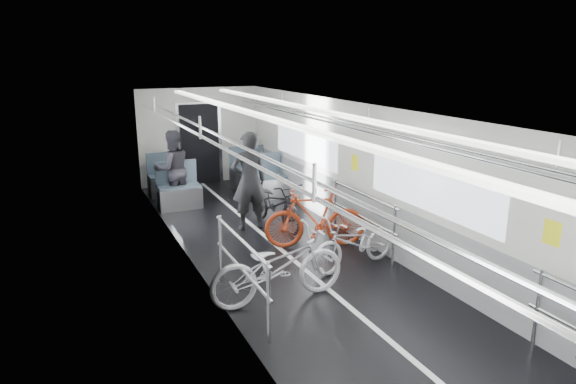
% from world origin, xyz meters
% --- Properties ---
extents(car_shell, '(3.02, 14.01, 2.41)m').
position_xyz_m(car_shell, '(0.00, 1.78, 1.13)').
color(car_shell, black).
rests_on(car_shell, ground).
extents(bike_left_far, '(1.89, 0.67, 0.99)m').
position_xyz_m(bike_left_far, '(-0.77, 0.22, 0.49)').
color(bike_left_far, silver).
rests_on(bike_left_far, floor).
extents(bike_right_mid, '(1.68, 0.86, 0.84)m').
position_xyz_m(bike_right_mid, '(0.73, 0.73, 0.42)').
color(bike_right_mid, silver).
rests_on(bike_right_mid, floor).
extents(bike_right_far, '(1.79, 0.99, 1.04)m').
position_xyz_m(bike_right_far, '(0.59, 1.78, 0.52)').
color(bike_right_far, '#A23013').
rests_on(bike_right_far, floor).
extents(bike_aisle, '(0.85, 1.80, 0.91)m').
position_xyz_m(bike_aisle, '(0.38, 3.03, 0.46)').
color(bike_aisle, black).
rests_on(bike_aisle, floor).
extents(person_standing, '(0.70, 0.48, 1.85)m').
position_xyz_m(person_standing, '(-0.10, 3.13, 0.93)').
color(person_standing, black).
rests_on(person_standing, floor).
extents(person_seated, '(0.88, 0.73, 1.66)m').
position_xyz_m(person_seated, '(-1.08, 5.17, 0.83)').
color(person_seated, '#28262D').
rests_on(person_seated, floor).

